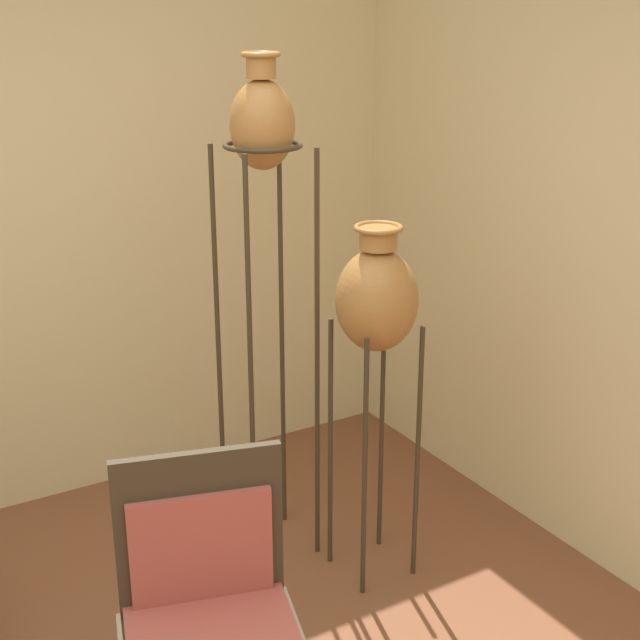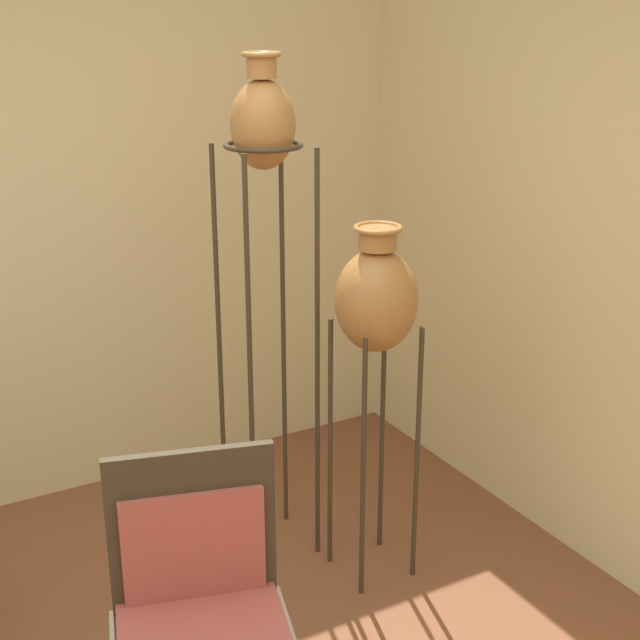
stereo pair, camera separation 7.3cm
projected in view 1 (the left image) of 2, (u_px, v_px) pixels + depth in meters
name	position (u px, v px, depth m)	size (l,w,h in m)	color
vase_stand_tall	(263.00, 150.00, 3.33)	(0.32, 0.32, 2.07)	#382D1E
vase_stand_medium	(377.00, 304.00, 3.35)	(0.31, 0.31, 1.47)	#382D1E
chair	(209.00, 608.00, 2.53)	(0.63, 0.61, 1.03)	#382D1E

